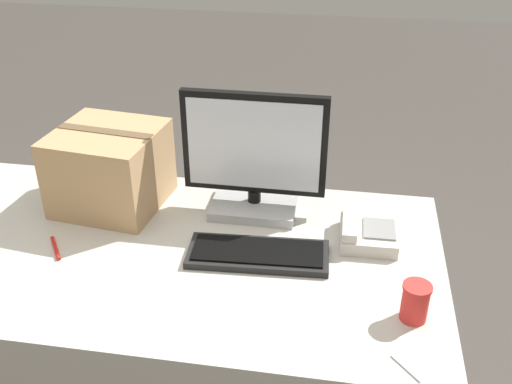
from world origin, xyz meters
TOP-DOWN VIEW (x-y plane):
  - office_desk at (0.00, 0.00)m, footprint 1.80×0.90m
  - monitor at (0.28, 0.27)m, footprint 0.47×0.22m
  - keyboard at (0.34, -0.00)m, footprint 0.44×0.19m
  - desk_phone at (0.66, 0.14)m, footprint 0.18×0.20m
  - paper_cup_right at (0.79, -0.20)m, footprint 0.08×0.08m
  - spoon at (0.79, -0.42)m, footprint 0.10×0.11m
  - cardboard_box at (-0.21, 0.24)m, footprint 0.38×0.37m
  - pen_marker at (-0.29, -0.06)m, footprint 0.08×0.11m

SIDE VIEW (x-z plane):
  - office_desk at x=0.00m, z-range 0.00..0.73m
  - spoon at x=0.79m, z-range 0.73..0.74m
  - pen_marker at x=-0.29m, z-range 0.73..0.74m
  - keyboard at x=0.34m, z-range 0.73..0.76m
  - desk_phone at x=0.66m, z-range 0.72..0.80m
  - paper_cup_right at x=0.79m, z-range 0.73..0.84m
  - cardboard_box at x=-0.21m, z-range 0.73..1.01m
  - monitor at x=0.28m, z-range 0.70..1.13m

